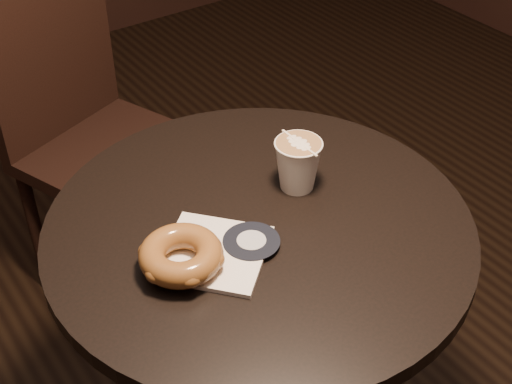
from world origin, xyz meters
TOP-DOWN VIEW (x-y plane):
  - cafe_table at (0.00, 0.00)m, footprint 0.70×0.70m
  - chair at (0.02, 0.81)m, footprint 0.50×0.50m
  - pastry_bag at (-0.10, -0.02)m, footprint 0.22×0.22m
  - doughnut at (-0.16, -0.02)m, footprint 0.13×0.13m
  - latte_cup at (0.11, 0.04)m, footprint 0.08×0.08m

SIDE VIEW (x-z plane):
  - chair at x=0.02m, z-range 0.06..1.04m
  - cafe_table at x=0.00m, z-range 0.18..0.93m
  - pastry_bag at x=-0.10m, z-range 0.75..0.76m
  - doughnut at x=-0.16m, z-range 0.76..0.80m
  - latte_cup at x=0.11m, z-range 0.75..0.84m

